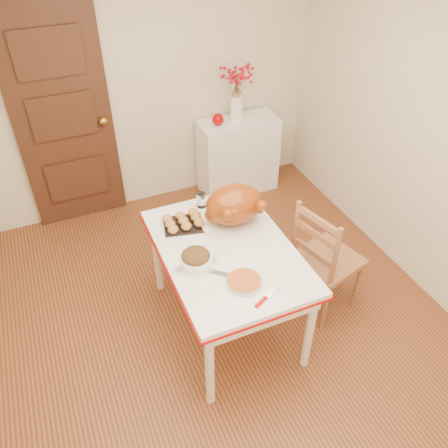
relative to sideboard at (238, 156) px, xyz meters
name	(u,v)px	position (x,y,z in m)	size (l,w,h in m)	color
floor	(223,334)	(-0.94, -1.78, -0.41)	(3.50, 4.00, 0.00)	#512A12
wall_back	(137,85)	(-0.94, 0.22, 0.84)	(3.50, 0.00, 2.50)	beige
wall_right	(446,146)	(0.81, -1.78, 0.84)	(0.00, 4.00, 2.50)	beige
door_back	(64,122)	(-1.64, 0.19, 0.62)	(0.85, 0.06, 2.06)	#381E14
sideboard	(238,156)	(0.00, 0.00, 0.00)	(0.81, 0.36, 0.81)	white
kitchen_table	(227,288)	(-0.86, -1.68, -0.02)	(0.89, 1.30, 0.78)	white
chair_oak	(328,257)	(-0.07, -1.79, 0.09)	(0.44, 0.44, 1.00)	#A3693C
berry_vase	(237,95)	(-0.03, 0.00, 0.68)	(0.28, 0.28, 0.55)	white
apple	(218,119)	(-0.23, 0.00, 0.46)	(0.11, 0.11, 0.11)	#A30200
turkey_platter	(234,206)	(-0.71, -1.45, 0.53)	(0.49, 0.39, 0.31)	brown
pumpkin_pie	(244,281)	(-0.90, -2.03, 0.40)	(0.23, 0.23, 0.05)	#B24B19
stuffing_dish	(196,259)	(-1.11, -1.75, 0.43)	(0.28, 0.22, 0.11)	brown
rolls_tray	(183,222)	(-1.05, -1.33, 0.41)	(0.28, 0.22, 0.08)	#AC7331
pie_server	(267,296)	(-0.82, -2.19, 0.38)	(0.22, 0.06, 0.01)	silver
carving_knife	(214,272)	(-1.03, -1.86, 0.38)	(0.26, 0.06, 0.01)	silver
drinking_glass	(201,200)	(-0.85, -1.16, 0.43)	(0.07, 0.07, 0.12)	white
shaker_pair	(240,198)	(-0.56, -1.23, 0.41)	(0.08, 0.03, 0.08)	white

